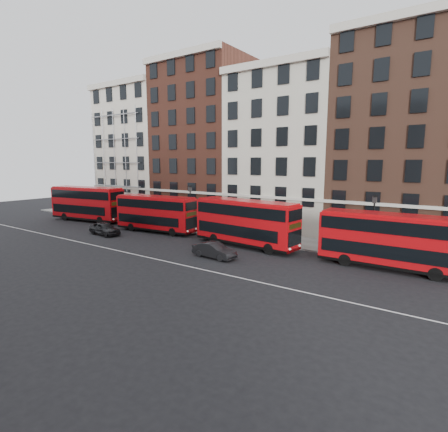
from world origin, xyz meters
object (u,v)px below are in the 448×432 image
Objects in this scene: bus_c at (245,222)px; bus_b at (156,213)px; bus_a at (87,203)px; bus_d at (388,240)px; car_rear at (105,229)px; car_front at (214,250)px.

bus_b is at bearing -174.42° from bus_c.
bus_a reaches higher than bus_c.
bus_d is (25.02, 0.00, 0.03)m from bus_b.
bus_a is 2.70× the size of car_rear.
car_front is at bearing -158.24° from bus_d.
bus_b is 2.42× the size of car_rear.
car_front is at bearing -28.11° from bus_b.
car_rear is 1.06× the size of car_front.
car_rear is at bearing -170.88° from bus_d.
bus_c reaches higher than car_rear.
bus_c reaches higher than car_front.
bus_c reaches higher than bus_d.
bus_a reaches higher than car_rear.
bus_d is at bearing -5.62° from bus_b.
car_front is (-12.78, -5.07, -1.64)m from bus_d.
bus_b reaches higher than car_rear.
bus_d is at bearing -7.79° from bus_a.
bus_a is 38.36m from bus_d.
bus_c is at bearing -70.26° from car_rear.
car_rear is at bearing -158.50° from bus_c.
bus_b is at bearing -34.20° from car_rear.
car_rear is at bearing -32.43° from bus_a.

